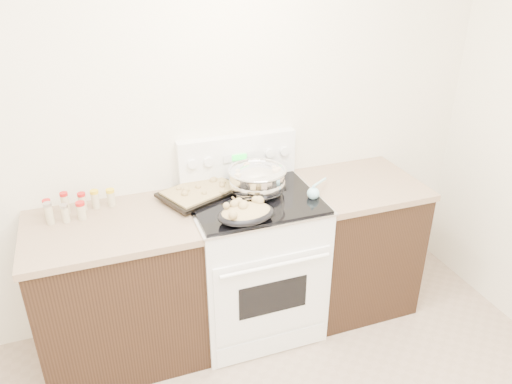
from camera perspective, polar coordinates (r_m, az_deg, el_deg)
name	(u,v)px	position (r m, az deg, el deg)	size (l,w,h in m)	color
room_shell	(307,195)	(1.32, 5.90, -0.38)	(4.10, 3.60, 2.75)	white
counter_left	(120,291)	(3.09, -15.32, -10.86)	(0.93, 0.67, 0.92)	black
counter_right	(354,242)	(3.48, 11.10, -5.66)	(0.73, 0.67, 0.92)	black
kitchen_range	(253,260)	(3.19, -0.34, -7.78)	(0.78, 0.73, 1.22)	white
mixing_bowl	(257,181)	(2.96, 0.13, 1.26)	(0.39, 0.39, 0.20)	silver
roasting_pan	(246,213)	(2.68, -1.17, -2.38)	(0.33, 0.25, 0.11)	black
baking_sheet	(201,191)	(3.00, -6.36, 0.13)	(0.54, 0.47, 0.06)	black
wooden_spoon	(244,211)	(2.77, -1.44, -2.21)	(0.06, 0.25, 0.04)	tan
blue_ladle	(314,192)	(2.96, 6.66, 0.02)	(0.20, 0.21, 0.09)	#96D4DF
spice_jars	(75,206)	(2.96, -19.94, -1.46)	(0.39, 0.15, 0.13)	#BFB28C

